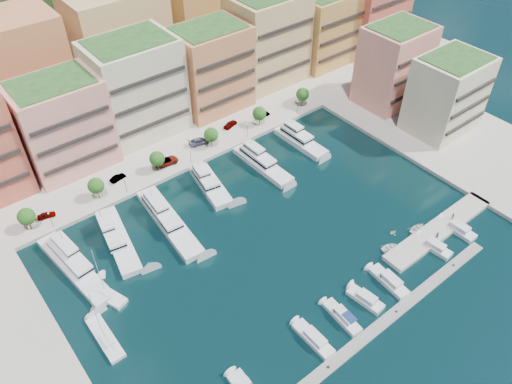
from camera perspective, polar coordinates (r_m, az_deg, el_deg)
ground at (r=109.17m, az=1.60°, el=-5.05°), size 400.00×400.00×0.00m
north_quay at (r=150.75m, az=-13.83°, el=8.72°), size 220.00×64.00×2.00m
east_quay at (r=144.79m, az=23.05°, el=4.79°), size 34.00×76.00×2.00m
hillside at (r=190.72m, az=-20.80°, el=14.57°), size 240.00×40.00×58.00m
south_pontoon at (r=95.73m, az=12.18°, el=-16.11°), size 72.00×2.20×0.35m
finger_pier at (r=117.27m, az=20.11°, el=-4.20°), size 32.00×5.00×2.00m
apartment_2 at (r=128.47m, az=-21.21°, el=7.20°), size 20.00×15.50×22.80m
apartment_3 at (r=135.10m, az=-13.52°, el=11.54°), size 22.00×16.50×25.80m
apartment_4 at (r=143.16m, az=-5.16°, el=13.92°), size 20.00×15.50×23.80m
apartment_5 at (r=155.67m, az=1.33°, el=17.10°), size 22.00×16.50×26.80m
apartment_6 at (r=168.95m, az=7.84°, el=18.08°), size 20.00×15.50×22.80m
apartment_7 at (r=181.38m, az=13.11°, el=19.48°), size 22.00×16.50×24.80m
apartment_east_a at (r=150.43m, az=15.50°, el=13.81°), size 18.00×14.50×22.80m
apartment_east_b at (r=142.64m, az=20.99°, el=10.39°), size 18.00×14.50×20.80m
backblock_1 at (r=146.95m, az=-25.84°, el=12.01°), size 26.00×18.00×30.00m
backblock_2 at (r=154.65m, az=-15.30°, el=16.18°), size 26.00×18.00×30.00m
backblock_3 at (r=167.45m, az=-5.72°, el=19.41°), size 26.00×18.00×30.00m
tree_0 at (r=117.35m, az=-24.77°, el=-2.57°), size 3.80×3.80×5.65m
tree_1 at (r=119.61m, az=-17.83°, el=0.68°), size 3.80×3.80×5.65m
tree_2 at (r=123.90m, az=-11.24°, el=3.75°), size 3.80×3.80×5.65m
tree_3 at (r=130.04m, az=-5.15°, el=6.53°), size 3.80×3.80×5.65m
tree_4 at (r=137.77m, az=0.38°, el=8.97°), size 3.80×3.80×5.65m
tree_5 at (r=146.84m, az=5.34°, el=11.06°), size 3.80×3.80×5.65m
lamppost_0 at (r=116.57m, az=-22.50°, el=-2.69°), size 0.30×0.30×4.20m
lamppost_1 at (r=119.87m, az=-14.74°, el=0.98°), size 0.30×0.30×4.20m
lamppost_2 at (r=125.69m, az=-7.53°, el=4.37°), size 0.30×0.30×4.20m
lamppost_3 at (r=133.70m, az=-1.01°, el=7.34°), size 0.30×0.30×4.20m
lamppost_4 at (r=143.53m, az=4.76°, el=9.87°), size 0.30×0.30×4.20m
yacht_0 at (r=108.95m, az=-20.25°, el=-7.74°), size 6.90×23.83×7.30m
yacht_1 at (r=111.48m, az=-15.66°, el=-5.01°), size 8.07×21.08×7.30m
yacht_2 at (r=113.00m, az=-10.18°, el=-2.96°), size 6.68×25.01×7.30m
yacht_3 at (r=120.52m, az=-5.38°, el=1.04°), size 7.53×16.60×7.30m
yacht_4 at (r=126.29m, az=0.54°, el=3.41°), size 4.80×19.19×7.30m
yacht_5 at (r=134.45m, az=4.94°, el=6.03°), size 4.80×16.74×7.30m
cruiser_3 at (r=93.67m, az=6.60°, el=-16.36°), size 2.64×8.75×2.55m
cruiser_4 at (r=96.90m, az=9.85°, el=-13.91°), size 2.97×8.68×2.66m
cruiser_5 at (r=100.10m, az=12.41°, el=-11.90°), size 3.51×7.62×2.55m
cruiser_6 at (r=103.85m, az=14.98°, el=-9.85°), size 3.41×9.07×2.55m
cruiser_8 at (r=112.74m, az=19.70°, el=-5.95°), size 3.23×7.84×2.55m
cruiser_9 at (r=118.46m, az=22.09°, el=-3.94°), size 2.81×8.16×2.55m
sailboat_2 at (r=103.01m, az=-16.78°, el=-11.17°), size 5.61×9.61×13.20m
sailboat_1 at (r=97.27m, az=-16.81°, el=-15.76°), size 2.83×10.77×13.20m
tender_0 at (r=110.04m, az=15.02°, el=-6.15°), size 4.43×3.56×0.81m
tender_1 at (r=113.28m, az=15.37°, el=-4.47°), size 1.92×1.72×0.90m
tender_2 at (r=115.62m, az=17.96°, el=-4.02°), size 4.45×3.29×0.89m
car_0 at (r=120.73m, az=-22.84°, el=-2.44°), size 4.18×2.47×1.33m
car_1 at (r=125.31m, az=-15.53°, el=1.58°), size 4.21×2.06×1.33m
car_2 at (r=127.37m, az=-10.23°, el=3.47°), size 6.49×3.59×1.72m
car_3 at (r=133.02m, az=-6.47°, el=5.80°), size 6.21×3.56×1.69m
car_4 at (r=138.98m, az=-2.95°, el=7.77°), size 4.90×3.02×1.56m
car_5 at (r=142.88m, az=0.79°, el=8.84°), size 4.20×1.58×1.37m
person_0 at (r=113.48m, az=20.00°, el=-4.67°), size 0.67×0.78×1.80m
person_1 at (r=119.19m, az=21.56°, el=-2.57°), size 0.89×0.75×1.61m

